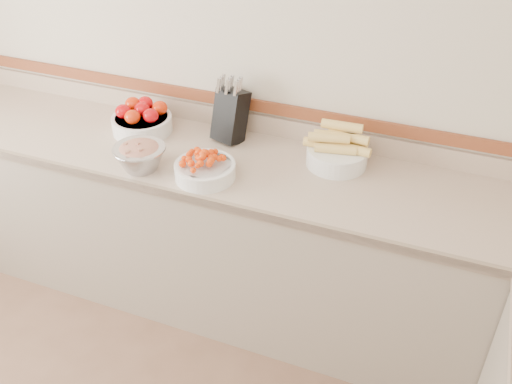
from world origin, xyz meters
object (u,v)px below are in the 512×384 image
(rhubarb_bowl, at_px, (140,155))
(corn_bowl, at_px, (337,151))
(tomato_bowl, at_px, (142,119))
(cherry_tomato_bowl, at_px, (205,168))
(knife_block, at_px, (230,114))

(rhubarb_bowl, bearing_deg, corn_bowl, 23.83)
(corn_bowl, height_order, rhubarb_bowl, corn_bowl)
(tomato_bowl, bearing_deg, cherry_tomato_bowl, -29.82)
(tomato_bowl, bearing_deg, rhubarb_bowl, -60.34)
(knife_block, height_order, tomato_bowl, knife_block)
(tomato_bowl, bearing_deg, knife_block, 11.13)
(corn_bowl, xyz_separation_m, rhubarb_bowl, (-0.83, -0.37, 0.00))
(knife_block, distance_m, cherry_tomato_bowl, 0.38)
(knife_block, height_order, corn_bowl, knife_block)
(knife_block, xyz_separation_m, rhubarb_bowl, (-0.27, -0.41, -0.07))
(knife_block, bearing_deg, tomato_bowl, -168.87)
(corn_bowl, bearing_deg, cherry_tomato_bowl, -147.77)
(rhubarb_bowl, bearing_deg, cherry_tomato_bowl, 6.98)
(knife_block, bearing_deg, cherry_tomato_bowl, -84.78)
(tomato_bowl, height_order, cherry_tomato_bowl, tomato_bowl)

